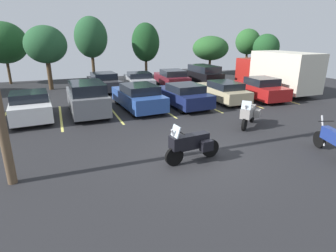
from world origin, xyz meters
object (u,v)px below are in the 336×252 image
object	(u,v)px
car_grey	(87,98)
box_truck	(277,71)
motorcycle_third	(249,114)
car_white	(31,106)
car_far_black	(202,75)
car_far_charcoal	(104,82)
car_navy	(183,95)
car_blue	(138,97)
motorcycle_touring	(191,144)
motorcycle_second	(332,140)
car_champagne	(222,91)
car_red	(260,89)
car_far_maroon	(172,78)
car_far_silver	(139,81)

from	to	relation	value
car_grey	box_truck	bearing A→B (deg)	4.23
motorcycle_third	car_white	xyz separation A→B (m)	(-9.86, 5.37, 0.07)
car_white	car_far_black	bearing A→B (deg)	24.03
car_far_charcoal	car_navy	bearing A→B (deg)	-61.27
car_blue	motorcycle_touring	bearing A→B (deg)	-92.53
motorcycle_second	car_navy	xyz separation A→B (m)	(-1.96, 8.78, 0.13)
car_champagne	car_red	size ratio (longest dim) A/B	1.03
motorcycle_touring	car_far_maroon	world-z (taller)	car_far_maroon
car_blue	car_far_charcoal	distance (m)	6.50
car_far_charcoal	car_far_silver	size ratio (longest dim) A/B	0.97
car_white	car_grey	size ratio (longest dim) A/B	0.98
motorcycle_touring	car_navy	xyz separation A→B (m)	(3.13, 7.36, 0.04)
motorcycle_touring	car_grey	distance (m)	8.15
car_navy	car_blue	bearing A→B (deg)	170.68
car_blue	car_champagne	distance (m)	5.83
car_far_silver	box_truck	xyz separation A→B (m)	(9.43, -5.49, 0.95)
car_far_black	motorcycle_third	bearing A→B (deg)	-107.98
motorcycle_touring	car_far_silver	xyz separation A→B (m)	(2.25, 14.26, 0.00)
car_red	car_far_silver	xyz separation A→B (m)	(-6.68, 6.98, -0.05)
motorcycle_third	box_truck	world-z (taller)	box_truck
car_navy	car_far_black	world-z (taller)	car_far_black
motorcycle_third	car_champagne	xyz separation A→B (m)	(1.85, 5.23, 0.02)
car_champagne	box_truck	size ratio (longest dim) A/B	0.66
car_champagne	car_far_black	bearing A→B (deg)	73.27
car_white	car_red	world-z (taller)	car_red
motorcycle_touring	motorcycle_third	xyz separation A→B (m)	(4.33, 2.48, -0.01)
car_champagne	car_navy	bearing A→B (deg)	-173.46
car_blue	car_far_maroon	bearing A→B (deg)	52.64
car_champagne	car_far_maroon	world-z (taller)	car_far_maroon
car_champagne	box_truck	bearing A→B (deg)	10.90
car_navy	car_champagne	world-z (taller)	car_navy
car_far_maroon	motorcycle_touring	bearing A→B (deg)	-110.03
motorcycle_touring	car_far_charcoal	xyz separation A→B (m)	(-0.64, 14.24, 0.04)
car_blue	car_far_charcoal	bearing A→B (deg)	98.74
motorcycle_touring	motorcycle_second	size ratio (longest dim) A/B	1.06
motorcycle_second	car_far_maroon	distance (m)	15.52
motorcycle_second	car_far_black	bearing A→B (deg)	79.09
motorcycle_second	car_champagne	world-z (taller)	car_champagne
car_far_silver	car_far_maroon	distance (m)	2.90
motorcycle_touring	car_grey	size ratio (longest dim) A/B	0.50
car_champagne	car_far_maroon	xyz separation A→B (m)	(-1.04, 6.38, 0.05)
motorcycle_second	car_far_silver	xyz separation A→B (m)	(-2.84, 15.68, 0.09)
car_far_maroon	car_far_black	xyz separation A→B (m)	(2.90, -0.19, 0.16)
car_white	car_blue	bearing A→B (deg)	-0.35
car_far_maroon	box_truck	world-z (taller)	box_truck
motorcycle_touring	car_navy	size ratio (longest dim) A/B	0.48
motorcycle_third	car_navy	bearing A→B (deg)	103.89
motorcycle_second	car_blue	size ratio (longest dim) A/B	0.42
car_far_black	car_far_maroon	bearing A→B (deg)	176.27
car_white	car_blue	world-z (taller)	car_blue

